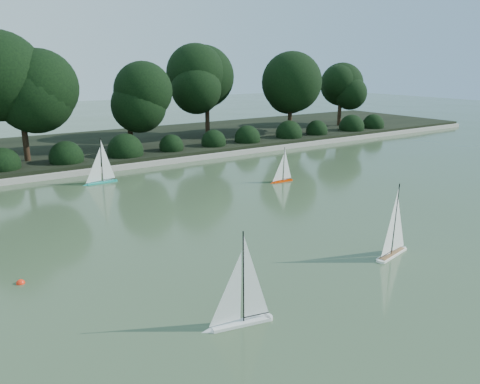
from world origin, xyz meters
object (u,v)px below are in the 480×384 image
Objects in this scene: sailboat_teal at (98,176)px; sailboat_orange at (281,176)px; sailboat_white_b at (395,243)px; race_buoy at (21,283)px; sailboat_white_a at (236,311)px.

sailboat_orange is at bearing -32.09° from sailboat_teal.
race_buoy is (-6.32, 2.74, -0.24)m from sailboat_white_b.
sailboat_teal is 10.54× the size of race_buoy.
sailboat_white_a is 4.02m from sailboat_white_b.
sailboat_teal is at bearing 84.01° from sailboat_white_a.
race_buoy is (-3.28, -6.01, -0.24)m from sailboat_teal.
race_buoy is at bearing 156.57° from sailboat_white_b.
sailboat_teal is (0.96, 9.16, 0.00)m from sailboat_white_a.
race_buoy is (-2.31, 3.15, -0.23)m from sailboat_white_a.
sailboat_white_a is at bearing -174.09° from sailboat_white_b.
race_buoy is at bearing -118.60° from sailboat_teal.
sailboat_white_a is 10.40× the size of race_buoy.
sailboat_white_b is 10.82× the size of race_buoy.
sailboat_teal is (-4.80, 3.01, 0.05)m from sailboat_orange.
sailboat_white_a is at bearing -133.16° from sailboat_orange.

